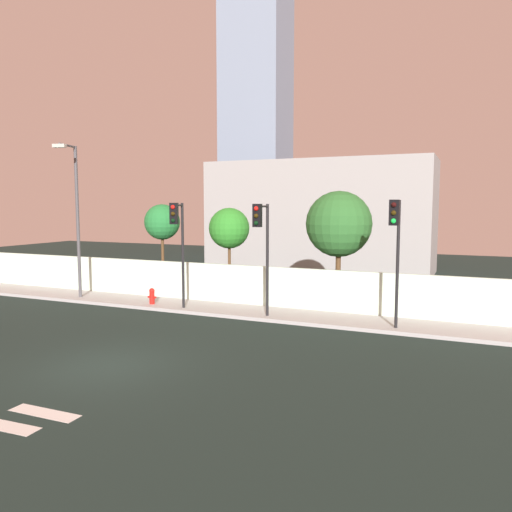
{
  "coord_description": "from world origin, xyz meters",
  "views": [
    {
      "loc": [
        9.77,
        -11.36,
        4.72
      ],
      "look_at": [
        1.98,
        6.5,
        2.74
      ],
      "focal_mm": 35.02,
      "sensor_mm": 36.0,
      "label": 1
    }
  ],
  "objects_px": {
    "traffic_light_center": "(396,236)",
    "roadside_tree_midleft": "(229,229)",
    "street_lamp_curbside": "(75,211)",
    "traffic_light_left": "(178,232)",
    "traffic_light_right": "(262,235)",
    "roadside_tree_midright": "(339,224)",
    "roadside_tree_leftmost": "(162,222)",
    "fire_hydrant": "(152,295)"
  },
  "relations": [
    {
      "from": "traffic_light_right",
      "to": "roadside_tree_leftmost",
      "type": "distance_m",
      "value": 8.13
    },
    {
      "from": "fire_hydrant",
      "to": "roadside_tree_leftmost",
      "type": "bearing_deg",
      "value": 114.91
    },
    {
      "from": "roadside_tree_leftmost",
      "to": "roadside_tree_midleft",
      "type": "height_order",
      "value": "roadside_tree_leftmost"
    },
    {
      "from": "traffic_light_center",
      "to": "roadside_tree_leftmost",
      "type": "height_order",
      "value": "traffic_light_center"
    },
    {
      "from": "traffic_light_right",
      "to": "roadside_tree_midright",
      "type": "relative_size",
      "value": 0.86
    },
    {
      "from": "traffic_light_right",
      "to": "street_lamp_curbside",
      "type": "bearing_deg",
      "value": 176.55
    },
    {
      "from": "traffic_light_center",
      "to": "roadside_tree_midleft",
      "type": "distance_m",
      "value": 9.25
    },
    {
      "from": "traffic_light_right",
      "to": "street_lamp_curbside",
      "type": "distance_m",
      "value": 10.25
    },
    {
      "from": "roadside_tree_midright",
      "to": "traffic_light_center",
      "type": "bearing_deg",
      "value": -50.46
    },
    {
      "from": "traffic_light_left",
      "to": "roadside_tree_leftmost",
      "type": "xyz_separation_m",
      "value": [
        -3.28,
        3.64,
        0.27
      ]
    },
    {
      "from": "traffic_light_right",
      "to": "traffic_light_left",
      "type": "bearing_deg",
      "value": 179.26
    },
    {
      "from": "traffic_light_left",
      "to": "street_lamp_curbside",
      "type": "xyz_separation_m",
      "value": [
        -6.23,
        0.56,
        0.91
      ]
    },
    {
      "from": "traffic_light_center",
      "to": "roadside_tree_midleft",
      "type": "xyz_separation_m",
      "value": [
        -8.5,
        3.64,
        -0.03
      ]
    },
    {
      "from": "street_lamp_curbside",
      "to": "traffic_light_right",
      "type": "bearing_deg",
      "value": -3.45
    },
    {
      "from": "traffic_light_center",
      "to": "traffic_light_right",
      "type": "bearing_deg",
      "value": -179.42
    },
    {
      "from": "fire_hydrant",
      "to": "roadside_tree_leftmost",
      "type": "height_order",
      "value": "roadside_tree_leftmost"
    },
    {
      "from": "street_lamp_curbside",
      "to": "roadside_tree_midleft",
      "type": "height_order",
      "value": "street_lamp_curbside"
    },
    {
      "from": "roadside_tree_leftmost",
      "to": "roadside_tree_midright",
      "type": "xyz_separation_m",
      "value": [
        9.43,
        -0.0,
        0.04
      ]
    },
    {
      "from": "roadside_tree_midleft",
      "to": "roadside_tree_midright",
      "type": "height_order",
      "value": "roadside_tree_midright"
    },
    {
      "from": "traffic_light_right",
      "to": "fire_hydrant",
      "type": "relative_size",
      "value": 6.19
    },
    {
      "from": "roadside_tree_midleft",
      "to": "roadside_tree_midright",
      "type": "distance_m",
      "value": 5.51
    },
    {
      "from": "traffic_light_center",
      "to": "traffic_light_right",
      "type": "xyz_separation_m",
      "value": [
        -5.19,
        -0.05,
        -0.09
      ]
    },
    {
      "from": "traffic_light_center",
      "to": "street_lamp_curbside",
      "type": "height_order",
      "value": "street_lamp_curbside"
    },
    {
      "from": "fire_hydrant",
      "to": "street_lamp_curbside",
      "type": "bearing_deg",
      "value": -178.45
    },
    {
      "from": "traffic_light_left",
      "to": "fire_hydrant",
      "type": "distance_m",
      "value": 3.63
    },
    {
      "from": "fire_hydrant",
      "to": "roadside_tree_midleft",
      "type": "bearing_deg",
      "value": 49.21
    },
    {
      "from": "roadside_tree_midleft",
      "to": "roadside_tree_midright",
      "type": "relative_size",
      "value": 0.86
    },
    {
      "from": "traffic_light_right",
      "to": "roadside_tree_midright",
      "type": "xyz_separation_m",
      "value": [
        2.19,
        3.69,
        0.35
      ]
    },
    {
      "from": "traffic_light_right",
      "to": "roadside_tree_leftmost",
      "type": "xyz_separation_m",
      "value": [
        -7.24,
        3.69,
        0.3
      ]
    },
    {
      "from": "street_lamp_curbside",
      "to": "roadside_tree_midright",
      "type": "distance_m",
      "value": 12.76
    },
    {
      "from": "roadside_tree_midright",
      "to": "roadside_tree_leftmost",
      "type": "bearing_deg",
      "value": 180.0
    },
    {
      "from": "roadside_tree_leftmost",
      "to": "roadside_tree_midleft",
      "type": "relative_size",
      "value": 1.04
    },
    {
      "from": "traffic_light_center",
      "to": "roadside_tree_midright",
      "type": "xyz_separation_m",
      "value": [
        -3.0,
        3.64,
        0.26
      ]
    },
    {
      "from": "roadside_tree_midright",
      "to": "traffic_light_right",
      "type": "bearing_deg",
      "value": -120.65
    },
    {
      "from": "traffic_light_right",
      "to": "street_lamp_curbside",
      "type": "height_order",
      "value": "street_lamp_curbside"
    },
    {
      "from": "traffic_light_left",
      "to": "traffic_light_right",
      "type": "bearing_deg",
      "value": -0.74
    },
    {
      "from": "traffic_light_center",
      "to": "roadside_tree_midleft",
      "type": "relative_size",
      "value": 1.04
    },
    {
      "from": "traffic_light_right",
      "to": "traffic_light_center",
      "type": "bearing_deg",
      "value": 0.58
    },
    {
      "from": "traffic_light_left",
      "to": "roadside_tree_leftmost",
      "type": "height_order",
      "value": "traffic_light_left"
    },
    {
      "from": "street_lamp_curbside",
      "to": "roadside_tree_midright",
      "type": "xyz_separation_m",
      "value": [
        12.37,
        3.08,
        -0.59
      ]
    },
    {
      "from": "traffic_light_center",
      "to": "fire_hydrant",
      "type": "distance_m",
      "value": 11.49
    },
    {
      "from": "traffic_light_right",
      "to": "roadside_tree_midright",
      "type": "bearing_deg",
      "value": 59.35
    }
  ]
}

